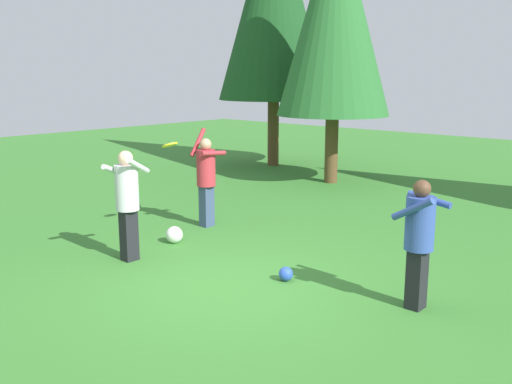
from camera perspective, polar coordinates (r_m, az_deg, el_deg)
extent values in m
plane|color=#387A2D|center=(7.63, -2.96, -9.39)|extent=(40.00, 40.00, 0.00)
cube|color=#38476B|center=(10.47, -4.93, -1.40)|extent=(0.19, 0.22, 0.75)
cylinder|color=#B72D38|center=(10.33, -5.00, 2.41)|extent=(0.34, 0.34, 0.66)
sphere|color=tan|center=(10.27, -5.04, 4.75)|extent=(0.21, 0.21, 0.21)
cylinder|color=#B72D38|center=(10.14, -4.25, 3.88)|extent=(0.08, 0.56, 0.12)
cylinder|color=#B72D38|center=(10.41, -5.80, 4.93)|extent=(0.08, 0.37, 0.51)
cube|color=black|center=(8.75, -12.52, -4.21)|extent=(0.19, 0.22, 0.77)
cylinder|color=silver|center=(8.58, -12.73, 0.43)|extent=(0.34, 0.34, 0.67)
sphere|color=beige|center=(8.51, -12.86, 3.30)|extent=(0.22, 0.22, 0.22)
cylinder|color=silver|center=(8.64, -13.94, 2.09)|extent=(0.30, 0.55, 0.27)
cylinder|color=silver|center=(8.42, -11.66, 2.56)|extent=(0.29, 0.54, 0.31)
cube|color=black|center=(7.11, 15.68, -8.32)|extent=(0.19, 0.22, 0.73)
cylinder|color=#334C9E|center=(6.91, 15.99, -3.01)|extent=(0.34, 0.34, 0.63)
sphere|color=brown|center=(6.82, 16.18, 0.32)|extent=(0.21, 0.21, 0.21)
cylinder|color=#334C9E|center=(6.69, 15.30, -1.66)|extent=(0.51, 0.09, 0.34)
cylinder|color=#334C9E|center=(7.02, 16.86, -0.72)|extent=(0.55, 0.09, 0.15)
cylinder|color=yellow|center=(9.73, -8.56, 4.65)|extent=(0.27, 0.28, 0.11)
sphere|color=white|center=(9.56, -8.12, -4.23)|extent=(0.28, 0.28, 0.28)
sphere|color=blue|center=(7.80, 2.99, -8.14)|extent=(0.19, 0.19, 0.19)
cylinder|color=brown|center=(17.32, 1.74, 8.60)|extent=(0.34, 0.34, 3.60)
cylinder|color=brown|center=(14.64, 7.58, 6.96)|extent=(0.33, 0.33, 3.11)
cone|color=#28662D|center=(14.66, 7.87, 17.32)|extent=(2.80, 2.80, 4.98)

